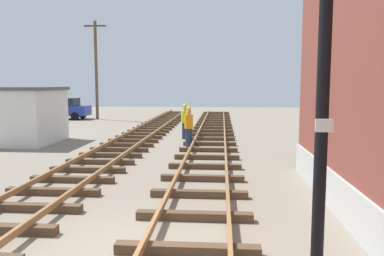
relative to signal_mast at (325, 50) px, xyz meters
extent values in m
plane|color=slate|center=(-2.86, 0.85, -3.36)|extent=(85.96, 85.96, 0.00)
cube|color=#4C3826|center=(-1.95, 0.85, -3.27)|extent=(2.50, 0.24, 0.18)
cube|color=#4C3826|center=(-1.95, 2.54, -3.27)|extent=(2.50, 0.24, 0.18)
cube|color=#4C3826|center=(-1.95, 4.24, -3.27)|extent=(2.50, 0.24, 0.18)
cube|color=#4C3826|center=(-1.95, 5.93, -3.27)|extent=(2.50, 0.24, 0.18)
cube|color=#4C3826|center=(-1.95, 7.63, -3.27)|extent=(2.50, 0.24, 0.18)
cube|color=#4C3826|center=(-1.95, 9.32, -3.27)|extent=(2.50, 0.24, 0.18)
cube|color=#4C3826|center=(-1.95, 11.02, -3.27)|extent=(2.50, 0.24, 0.18)
cube|color=#4C3826|center=(-1.95, 12.72, -3.27)|extent=(2.50, 0.24, 0.18)
cube|color=#4C3826|center=(-1.95, 14.41, -3.27)|extent=(2.50, 0.24, 0.18)
cube|color=#4C3826|center=(-1.95, 16.11, -3.27)|extent=(2.50, 0.24, 0.18)
cube|color=#4C3826|center=(-1.95, 17.80, -3.27)|extent=(2.50, 0.24, 0.18)
cube|color=#4C3826|center=(-1.95, 19.50, -3.27)|extent=(2.50, 0.24, 0.18)
cube|color=#4C3826|center=(-1.95, 21.19, -3.27)|extent=(2.50, 0.24, 0.18)
cube|color=#4C3826|center=(-1.95, 22.89, -3.27)|extent=(2.50, 0.24, 0.18)
cube|color=#4C3826|center=(-1.95, 24.58, -3.27)|extent=(2.50, 0.24, 0.18)
cube|color=#4C3826|center=(-1.95, 26.28, -3.27)|extent=(2.50, 0.24, 0.18)
cube|color=#4C3826|center=(-1.95, 27.97, -3.27)|extent=(2.50, 0.24, 0.18)
cube|color=#4C3826|center=(-1.95, 29.67, -3.27)|extent=(2.50, 0.24, 0.18)
cube|color=#4C3826|center=(-1.95, 31.37, -3.27)|extent=(2.50, 0.24, 0.18)
cube|color=#4C3826|center=(-1.95, 33.06, -3.27)|extent=(2.50, 0.24, 0.18)
cube|color=olive|center=(-2.67, 0.85, -3.11)|extent=(0.08, 66.12, 0.14)
cube|color=olive|center=(-1.23, 0.85, -3.11)|extent=(0.08, 66.12, 0.14)
cube|color=#4C3826|center=(-5.79, 2.83, -3.27)|extent=(2.50, 0.24, 0.18)
cube|color=#4C3826|center=(-5.79, 4.15, -3.27)|extent=(2.50, 0.24, 0.18)
cube|color=#4C3826|center=(-5.79, 5.48, -3.27)|extent=(2.50, 0.24, 0.18)
cube|color=#4C3826|center=(-5.79, 6.80, -3.27)|extent=(2.50, 0.24, 0.18)
cube|color=#4C3826|center=(-5.79, 8.12, -3.27)|extent=(2.50, 0.24, 0.18)
cube|color=#4C3826|center=(-5.79, 9.44, -3.27)|extent=(2.50, 0.24, 0.18)
cube|color=#4C3826|center=(-5.79, 10.77, -3.27)|extent=(2.50, 0.24, 0.18)
cube|color=#4C3826|center=(-5.79, 12.09, -3.27)|extent=(2.50, 0.24, 0.18)
cube|color=#4C3826|center=(-5.79, 13.41, -3.27)|extent=(2.50, 0.24, 0.18)
cube|color=#4C3826|center=(-5.79, 14.73, -3.27)|extent=(2.50, 0.24, 0.18)
cube|color=#4C3826|center=(-5.79, 16.06, -3.27)|extent=(2.50, 0.24, 0.18)
cube|color=#4C3826|center=(-5.79, 17.38, -3.27)|extent=(2.50, 0.24, 0.18)
cube|color=#4C3826|center=(-5.79, 18.70, -3.27)|extent=(2.50, 0.24, 0.18)
cube|color=#4C3826|center=(-5.79, 20.02, -3.27)|extent=(2.50, 0.24, 0.18)
cube|color=#4C3826|center=(-5.79, 21.35, -3.27)|extent=(2.50, 0.24, 0.18)
cube|color=#4C3826|center=(-5.79, 22.67, -3.27)|extent=(2.50, 0.24, 0.18)
cube|color=#4C3826|center=(-5.79, 23.99, -3.27)|extent=(2.50, 0.24, 0.18)
cube|color=#4C3826|center=(-5.79, 25.31, -3.27)|extent=(2.50, 0.24, 0.18)
cube|color=#4C3826|center=(-5.79, 26.64, -3.27)|extent=(2.50, 0.24, 0.18)
cube|color=#4C3826|center=(-5.79, 27.96, -3.27)|extent=(2.50, 0.24, 0.18)
cube|color=#4C3826|center=(-5.79, 29.28, -3.27)|extent=(2.50, 0.24, 0.18)
cube|color=#4C3826|center=(-5.79, 30.60, -3.27)|extent=(2.50, 0.24, 0.18)
cube|color=#4C3826|center=(-5.79, 31.93, -3.27)|extent=(2.50, 0.24, 0.18)
cube|color=#4C3826|center=(-5.79, 33.25, -3.27)|extent=(2.50, 0.24, 0.18)
cube|color=olive|center=(-5.07, 0.85, -3.11)|extent=(0.08, 66.12, 0.14)
cylinder|color=black|center=(0.00, 0.02, -1.24)|extent=(0.18, 0.18, 4.25)
cube|color=white|center=(0.00, -0.12, -1.02)|extent=(0.24, 0.03, 0.18)
cube|color=silver|center=(-11.01, 12.95, -2.06)|extent=(2.80, 3.60, 2.60)
cube|color=#4C4C51|center=(-11.01, 12.95, -0.68)|extent=(3.00, 3.80, 0.16)
cube|color=#23389E|center=(-14.52, 25.84, -2.64)|extent=(4.20, 1.80, 0.80)
cube|color=#1E232D|center=(-14.52, 25.84, -1.92)|extent=(2.31, 1.66, 0.64)
cylinder|color=black|center=(-13.22, 26.74, -3.04)|extent=(0.64, 0.24, 0.64)
cylinder|color=black|center=(-13.22, 24.94, -3.04)|extent=(0.64, 0.24, 0.64)
cylinder|color=black|center=(-15.82, 26.74, -3.04)|extent=(0.64, 0.24, 0.64)
cylinder|color=black|center=(-15.82, 24.94, -3.04)|extent=(0.64, 0.24, 0.64)
cylinder|color=brown|center=(-11.65, 25.85, 0.62)|extent=(0.24, 0.24, 7.97)
cube|color=#4C3D2D|center=(-11.65, 25.85, 4.21)|extent=(1.80, 0.12, 0.12)
cylinder|color=#262D4C|center=(-2.92, 12.37, -2.93)|extent=(0.32, 0.32, 0.85)
cylinder|color=orange|center=(-2.92, 12.37, -2.18)|extent=(0.40, 0.40, 0.65)
sphere|color=tan|center=(-2.92, 12.37, -1.74)|extent=(0.24, 0.24, 0.24)
sphere|color=yellow|center=(-2.92, 12.37, -1.60)|extent=(0.22, 0.22, 0.22)
cylinder|color=#262D4C|center=(-3.33, 14.88, -2.93)|extent=(0.32, 0.32, 0.85)
cylinder|color=yellow|center=(-3.33, 14.88, -2.18)|extent=(0.40, 0.40, 0.65)
sphere|color=tan|center=(-3.33, 14.88, -1.74)|extent=(0.24, 0.24, 0.24)
sphere|color=yellow|center=(-3.33, 14.88, -1.60)|extent=(0.22, 0.22, 0.22)
camera|label=1|loc=(-1.39, -5.48, -0.46)|focal=36.40mm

